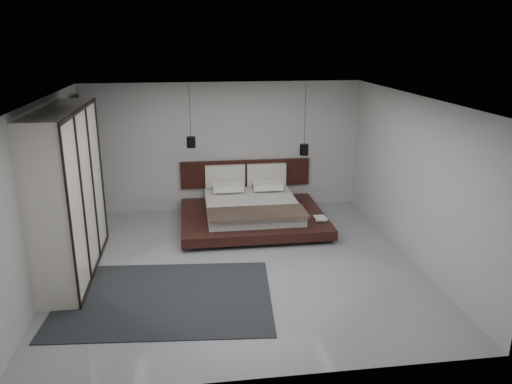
{
  "coord_description": "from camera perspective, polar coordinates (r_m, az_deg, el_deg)",
  "views": [
    {
      "loc": [
        -0.77,
        -7.72,
        3.72
      ],
      "look_at": [
        0.47,
        1.2,
        0.9
      ],
      "focal_mm": 35.0,
      "sensor_mm": 36.0,
      "label": 1
    }
  ],
  "objects": [
    {
      "name": "wall_left",
      "position": [
        8.37,
        -23.02,
        -0.14
      ],
      "size": [
        0.0,
        6.0,
        6.0
      ],
      "primitive_type": "plane",
      "rotation": [
        1.57,
        0.0,
        1.57
      ],
      "color": "#B2B2B0",
      "rests_on": "floor"
    },
    {
      "name": "wardrobe",
      "position": [
        8.46,
        -20.73,
        -0.11
      ],
      "size": [
        0.64,
        2.73,
        2.68
      ],
      "color": "silver",
      "rests_on": "floor"
    },
    {
      "name": "wall_right",
      "position": [
        8.9,
        17.46,
        1.46
      ],
      "size": [
        0.0,
        6.0,
        6.0
      ],
      "primitive_type": "plane",
      "rotation": [
        1.57,
        0.0,
        -1.57
      ],
      "color": "#B2B2B0",
      "rests_on": "floor"
    },
    {
      "name": "wall_back",
      "position": [
        11.0,
        -3.73,
        5.17
      ],
      "size": [
        6.0,
        0.0,
        6.0
      ],
      "primitive_type": "plane",
      "rotation": [
        1.57,
        0.0,
        0.0
      ],
      "color": "#B2B2B0",
      "rests_on": "floor"
    },
    {
      "name": "ceiling",
      "position": [
        7.82,
        -2.24,
        10.61
      ],
      "size": [
        6.0,
        6.0,
        0.0
      ],
      "primitive_type": "plane",
      "rotation": [
        3.14,
        0.0,
        0.0
      ],
      "color": "white",
      "rests_on": "wall_back"
    },
    {
      "name": "floor",
      "position": [
        8.61,
        -2.02,
        -8.23
      ],
      "size": [
        6.0,
        6.0,
        0.0
      ],
      "primitive_type": "plane",
      "color": "gray",
      "rests_on": "ground"
    },
    {
      "name": "rug",
      "position": [
        7.7,
        -10.34,
        -11.78
      ],
      "size": [
        3.32,
        2.5,
        0.01
      ],
      "primitive_type": "cube",
      "rotation": [
        0.0,
        0.0,
        -0.09
      ],
      "color": "black",
      "rests_on": "floor"
    },
    {
      "name": "pendant_right",
      "position": [
        10.63,
        5.52,
        4.87
      ],
      "size": [
        0.19,
        0.19,
        1.49
      ],
      "color": "black",
      "rests_on": "ceiling"
    },
    {
      "name": "wall_front",
      "position": [
        5.32,
        1.21,
        -8.5
      ],
      "size": [
        6.0,
        0.0,
        6.0
      ],
      "primitive_type": "plane",
      "rotation": [
        -1.57,
        0.0,
        0.0
      ],
      "color": "#B2B2B0",
      "rests_on": "floor"
    },
    {
      "name": "book_upper",
      "position": [
        9.86,
        6.75,
        -3.0
      ],
      "size": [
        0.23,
        0.31,
        0.02
      ],
      "primitive_type": "imported",
      "rotation": [
        0.0,
        0.0,
        0.0
      ],
      "color": "#99724C",
      "rests_on": "book_lower"
    },
    {
      "name": "pendant_left",
      "position": [
        10.3,
        -7.43,
        5.69
      ],
      "size": [
        0.18,
        0.18,
        1.26
      ],
      "color": "black",
      "rests_on": "ceiling"
    },
    {
      "name": "bed",
      "position": [
        10.3,
        -0.5,
        -2.05
      ],
      "size": [
        2.88,
        2.43,
        1.09
      ],
      "color": "black",
      "rests_on": "floor"
    },
    {
      "name": "book_lower",
      "position": [
        9.9,
        6.82,
        -3.07
      ],
      "size": [
        0.28,
        0.33,
        0.03
      ],
      "primitive_type": "imported",
      "rotation": [
        0.0,
        0.0,
        -0.26
      ],
      "color": "#99724C",
      "rests_on": "bed"
    },
    {
      "name": "lattice_screen",
      "position": [
        10.68,
        -19.49,
        3.28
      ],
      "size": [
        0.05,
        0.9,
        2.6
      ],
      "primitive_type": "cube",
      "color": "black",
      "rests_on": "floor"
    }
  ]
}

